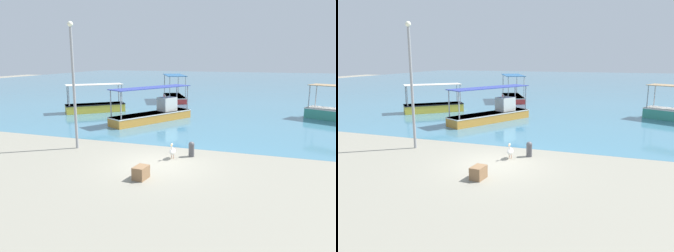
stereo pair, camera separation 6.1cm
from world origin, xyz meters
TOP-DOWN VIEW (x-y plane):
  - ground at (0.00, 0.00)m, footprint 120.00×120.00m
  - harbor_water at (0.00, 48.00)m, footprint 110.00×90.00m
  - fishing_boat_far_left at (-10.15, 11.74)m, footprint 4.80×4.41m
  - fishing_boat_near_right at (-3.75, 9.44)m, footprint 4.66×6.71m
  - fishing_boat_center at (-5.76, 20.90)m, footprint 4.09×5.83m
  - pelican at (0.39, 1.05)m, footprint 0.33×0.81m
  - lamp_post at (-4.99, 1.22)m, footprint 0.28×0.28m
  - mooring_bollard at (1.15, 1.68)m, footprint 0.29×0.29m
  - cargo_crate at (-0.01, -1.85)m, footprint 0.54×0.73m

SIDE VIEW (x-z plane):
  - ground at x=0.00m, z-range 0.00..0.00m
  - harbor_water at x=0.00m, z-range 0.00..0.00m
  - cargo_crate at x=-0.01m, z-range 0.00..0.52m
  - pelican at x=0.39m, z-range -0.02..0.78m
  - mooring_bollard at x=1.15m, z-range 0.02..0.77m
  - fishing_boat_center at x=-5.76m, z-range -0.90..1.94m
  - fishing_boat_far_left at x=-10.15m, z-range -0.69..1.74m
  - fishing_boat_near_right at x=-3.75m, z-range -0.67..1.90m
  - lamp_post at x=-4.99m, z-range 0.37..6.86m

